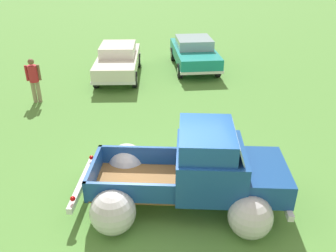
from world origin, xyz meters
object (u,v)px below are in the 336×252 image
show_car_0 (118,60)px  spectator_0 (34,78)px  vintage_pickup_truck (197,175)px  show_car_1 (194,52)px

show_car_0 → spectator_0: spectator_0 is taller
vintage_pickup_truck → show_car_1: size_ratio=1.13×
vintage_pickup_truck → show_car_0: 9.29m
vintage_pickup_truck → show_car_1: (1.95, 9.91, 0.03)m
show_car_1 → spectator_0: (-6.73, -3.35, 0.18)m
vintage_pickup_truck → show_car_1: bearing=89.4°
show_car_0 → show_car_1: (3.62, 0.77, 0.00)m
show_car_0 → show_car_1: 3.71m
show_car_0 → vintage_pickup_truck: bearing=16.7°
vintage_pickup_truck → spectator_0: 8.12m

